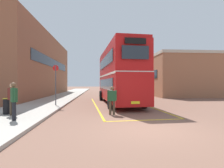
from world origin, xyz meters
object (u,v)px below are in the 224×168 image
Objects in this scene: pedestrian_boarding at (112,99)px; pedestrian_waiting_far at (12,97)px; single_deck_bus at (129,84)px; bus_stop_sign at (56,81)px; pedestrian_waiting_near at (14,98)px; litter_bin at (7,106)px; double_decker_bus at (119,75)px.

pedestrian_boarding is 0.98× the size of pedestrian_waiting_far.
bus_stop_sign reaches higher than single_deck_bus.
litter_bin is (-1.08, 1.66, -0.54)m from pedestrian_waiting_near.
pedestrian_waiting_far is 1.93× the size of litter_bin.
double_decker_bus is 8.69m from pedestrian_waiting_far.
litter_bin is at bearing -114.72° from bus_stop_sign.
pedestrian_boarding is 1.89× the size of litter_bin.
pedestrian_waiting_far is (-5.12, -0.59, 0.16)m from pedestrian_boarding.
double_decker_bus is 6.25× the size of pedestrian_waiting_far.
single_deck_bus reaches higher than pedestrian_waiting_far.
pedestrian_waiting_near reaches higher than pedestrian_boarding.
pedestrian_boarding is at bearing 21.20° from pedestrian_waiting_near.
pedestrian_boarding is at bearing 0.99° from litter_bin.
double_decker_bus reaches higher than pedestrian_waiting_near.
pedestrian_boarding is 4.85m from pedestrian_waiting_near.
litter_bin is at bearing 123.21° from pedestrian_waiting_near.
pedestrian_waiting_near reaches higher than litter_bin.
double_decker_bus is 9.15m from pedestrian_waiting_near.
litter_bin is (-0.48, 0.49, -0.51)m from pedestrian_waiting_far.
single_deck_bus is at bearing 77.75° from pedestrian_boarding.
bus_stop_sign is (0.59, 5.29, 0.81)m from pedestrian_waiting_near.
bus_stop_sign is at bearing 73.88° from pedestrian_waiting_far.
pedestrian_waiting_far is at bearing -106.12° from bus_stop_sign.
single_deck_bus is 10.77× the size of litter_bin.
bus_stop_sign is (1.19, 4.13, 0.84)m from pedestrian_waiting_far.
pedestrian_waiting_far reaches higher than pedestrian_boarding.
double_decker_bus is 6.10× the size of pedestrian_waiting_near.
bus_stop_sign reaches higher than pedestrian_waiting_far.
single_deck_bus is 23.95m from pedestrian_boarding.
pedestrian_waiting_far is at bearing -173.44° from pedestrian_boarding.
bus_stop_sign is (-9.01, -19.86, 0.28)m from single_deck_bus.
pedestrian_waiting_near is at bearing -158.80° from pedestrian_boarding.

